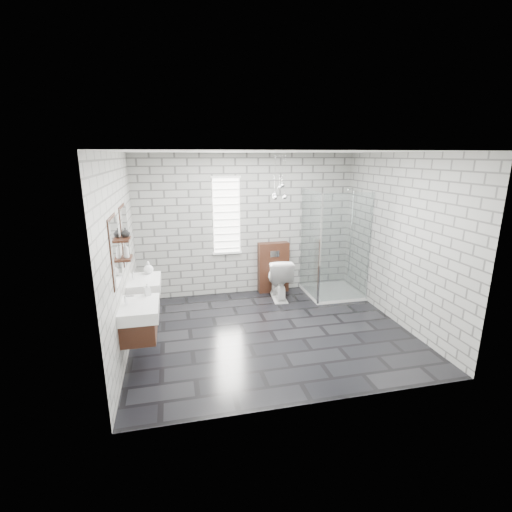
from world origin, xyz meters
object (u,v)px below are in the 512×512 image
object	(u,v)px
shower_enclosure	(331,271)
toilet	(279,278)
vanity_right	(142,285)
cistern_panel	(273,267)
vanity_left	(136,311)

from	to	relation	value
shower_enclosure	toilet	distance (m)	1.01
vanity_right	toilet	size ratio (longest dim) A/B	1.98
shower_enclosure	toilet	size ratio (longest dim) A/B	2.56
vanity_right	cistern_panel	size ratio (longest dim) A/B	1.57
shower_enclosure	toilet	world-z (taller)	shower_enclosure
vanity_left	vanity_right	bearing A→B (deg)	90.00
vanity_left	cistern_panel	world-z (taller)	vanity_left
vanity_left	shower_enclosure	xyz separation A→B (m)	(3.41, 1.73, -0.25)
vanity_right	toilet	xyz separation A→B (m)	(2.41, 0.86, -0.36)
vanity_right	vanity_left	bearing A→B (deg)	-90.00
toilet	shower_enclosure	bearing A→B (deg)	178.31
vanity_right	cistern_panel	distance (m)	2.73
vanity_left	shower_enclosure	size ratio (longest dim) A/B	0.77
cistern_panel	shower_enclosure	bearing A→B (deg)	-27.44
vanity_left	vanity_right	xyz separation A→B (m)	(0.00, 1.00, 0.00)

